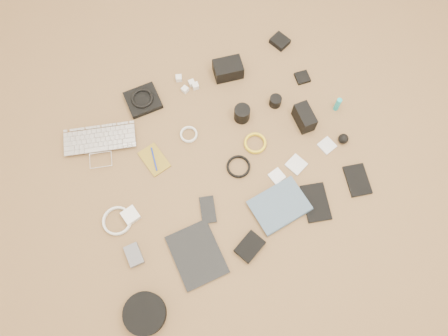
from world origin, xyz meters
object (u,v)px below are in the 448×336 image
phone (208,210)px  paperback (291,223)px  dslr_camera (228,69)px  tablet (197,255)px  headphone_case (145,314)px  laptop (101,149)px

phone → paperback: size_ratio=0.51×
dslr_camera → phone: (-0.45, -0.60, -0.04)m
dslr_camera → tablet: 0.96m
headphone_case → tablet: bearing=20.2°
headphone_case → paperback: (0.76, 0.03, -0.01)m
tablet → paperback: size_ratio=1.06×
laptop → tablet: size_ratio=1.32×
phone → headphone_case: bearing=-128.2°
laptop → phone: bearing=-38.6°
headphone_case → paperback: size_ratio=0.72×
laptop → dslr_camera: dslr_camera is taller
dslr_camera → phone: 0.75m
dslr_camera → paperback: dslr_camera is taller
phone → paperback: (0.30, -0.24, 0.01)m
tablet → phone: tablet is taller
tablet → dslr_camera: bearing=56.7°
laptop → headphone_case: 0.82m
dslr_camera → paperback: size_ratio=0.58×
tablet → phone: 0.21m
laptop → tablet: 0.71m
dslr_camera → paperback: bearing=-84.7°
dslr_camera → headphone_case: 1.26m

